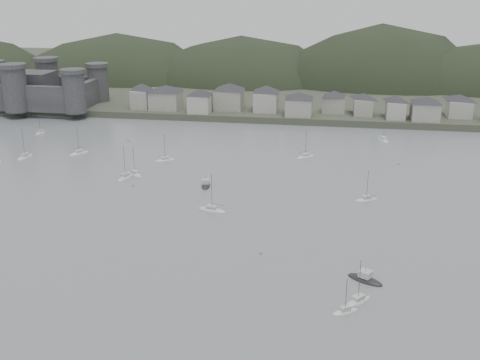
# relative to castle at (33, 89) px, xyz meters

# --- Properties ---
(ground) EXTENTS (900.00, 900.00, 0.00)m
(ground) POSITION_rel_castle_xyz_m (120.00, -179.80, -10.96)
(ground) COLOR slate
(ground) RESTS_ON ground
(far_shore_land) EXTENTS (900.00, 250.00, 3.00)m
(far_shore_land) POSITION_rel_castle_xyz_m (120.00, 115.20, -9.46)
(far_shore_land) COLOR #383D2D
(far_shore_land) RESTS_ON ground
(forested_ridge) EXTENTS (851.55, 103.94, 102.57)m
(forested_ridge) POSITION_rel_castle_xyz_m (124.83, 89.60, -22.25)
(forested_ridge) COLOR black
(forested_ridge) RESTS_ON ground
(castle) EXTENTS (66.00, 43.00, 20.00)m
(castle) POSITION_rel_castle_xyz_m (0.00, 0.00, 0.00)
(castle) COLOR #333235
(castle) RESTS_ON far_shore_land
(waterfront_town) EXTENTS (451.48, 28.46, 12.92)m
(waterfront_town) POSITION_rel_castle_xyz_m (170.59, 3.54, -2.30)
(waterfront_town) COLOR gray
(waterfront_town) RESTS_ON far_shore_land
(sailboat_lead) EXTENTS (3.88, 8.76, 11.57)m
(sailboat_lead) POSITION_rel_castle_xyz_m (36.21, -75.61, -10.79)
(sailboat_lead) COLOR silver
(sailboat_lead) RESTS_ON ground
(moored_fleet) EXTENTS (267.94, 178.86, 12.20)m
(moored_fleet) POSITION_rel_castle_xyz_m (105.75, -119.17, -10.79)
(moored_fleet) COLOR silver
(moored_fleet) RESTS_ON ground
(motor_launch_near) EXTENTS (8.58, 6.76, 3.96)m
(motor_launch_near) POSITION_rel_castle_xyz_m (154.27, -148.37, -10.68)
(motor_launch_near) COLOR black
(motor_launch_near) RESTS_ON ground
(motor_launch_far) EXTENTS (3.76, 7.76, 3.79)m
(motor_launch_far) POSITION_rel_castle_xyz_m (107.56, -95.00, -10.67)
(motor_launch_far) COLOR black
(motor_launch_far) RESTS_ON ground
(mooring_buoys) EXTENTS (175.79, 141.25, 0.70)m
(mooring_buoys) POSITION_rel_castle_xyz_m (122.23, -122.88, -10.81)
(mooring_buoys) COLOR #D06945
(mooring_buoys) RESTS_ON ground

